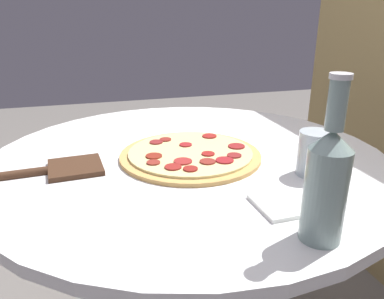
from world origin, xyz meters
TOP-DOWN VIEW (x-y plane):
  - table at (0.00, 0.00)m, footprint 1.02×1.02m
  - pizza at (0.02, 0.00)m, footprint 0.36×0.36m
  - beer_bottle at (0.43, 0.10)m, footprint 0.07×0.07m
  - pizza_paddle at (0.02, -0.31)m, footprint 0.13×0.25m
  - drinking_glass at (0.20, 0.24)m, footprint 0.08×0.08m
  - napkin at (0.31, 0.08)m, footprint 0.10×0.06m

SIDE VIEW (x-z plane):
  - table at x=0.00m, z-range 0.18..0.95m
  - napkin at x=0.31m, z-range 0.76..0.77m
  - pizza_paddle at x=0.02m, z-range 0.76..0.78m
  - pizza at x=0.02m, z-range 0.76..0.78m
  - drinking_glass at x=0.20m, z-range 0.76..0.86m
  - beer_bottle at x=0.43m, z-range 0.73..1.00m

